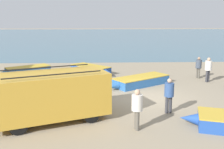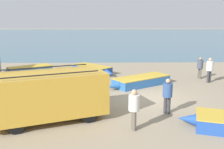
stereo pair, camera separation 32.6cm
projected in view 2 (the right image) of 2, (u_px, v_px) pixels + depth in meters
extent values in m
plane|color=gray|center=(148.00, 98.00, 14.57)|extent=(200.00, 200.00, 0.00)
cube|color=#477084|center=(116.00, 36.00, 65.38)|extent=(120.00, 80.00, 0.01)
cube|color=gold|center=(49.00, 94.00, 11.31)|extent=(5.21, 3.75, 1.80)
cylinder|color=black|center=(16.00, 125.00, 10.07)|extent=(0.73, 0.46, 0.69)
cylinder|color=black|center=(14.00, 110.00, 11.79)|extent=(0.73, 0.46, 0.69)
cylinder|color=black|center=(89.00, 115.00, 11.17)|extent=(0.73, 0.46, 0.69)
cylinder|color=black|center=(77.00, 102.00, 12.90)|extent=(0.73, 0.46, 0.69)
cylinder|color=black|center=(51.00, 74.00, 10.33)|extent=(3.65, 1.47, 0.05)
cylinder|color=black|center=(45.00, 67.00, 11.85)|extent=(3.65, 1.47, 0.05)
cube|color=#234CA3|center=(28.00, 85.00, 16.41)|extent=(2.74, 3.29, 0.51)
cone|color=#234CA3|center=(50.00, 79.00, 17.98)|extent=(0.78, 0.84, 0.49)
cube|color=gold|center=(28.00, 82.00, 16.37)|extent=(1.08, 0.80, 0.05)
cube|color=gold|center=(27.00, 81.00, 16.35)|extent=(2.77, 3.32, 0.04)
cube|color=#2D66AD|center=(142.00, 81.00, 17.43)|extent=(4.04, 3.36, 0.53)
cone|color=#2D66AD|center=(112.00, 86.00, 16.12)|extent=(0.99, 0.89, 0.50)
cube|color=gold|center=(142.00, 78.00, 17.39)|extent=(0.92, 1.24, 0.05)
cube|color=gold|center=(142.00, 77.00, 17.37)|extent=(4.08, 3.40, 0.04)
cube|color=#2D66AD|center=(30.00, 70.00, 20.91)|extent=(3.45, 2.93, 0.58)
cone|color=#2D66AD|center=(4.00, 73.00, 19.79)|extent=(0.90, 0.86, 0.55)
cube|color=gold|center=(30.00, 68.00, 20.86)|extent=(0.85, 1.13, 0.05)
cube|color=gold|center=(30.00, 66.00, 20.85)|extent=(3.48, 2.96, 0.04)
cone|color=#234CA3|center=(187.00, 119.00, 10.89)|extent=(0.87, 0.71, 0.51)
cube|color=#234CA3|center=(92.00, 70.00, 21.17)|extent=(3.35, 3.39, 0.58)
cone|color=#234CA3|center=(110.00, 73.00, 19.76)|extent=(0.91, 0.92, 0.55)
cube|color=gold|center=(92.00, 67.00, 21.13)|extent=(1.07, 1.05, 0.05)
cube|color=gold|center=(92.00, 66.00, 21.11)|extent=(3.39, 3.43, 0.04)
cylinder|color=#5B564C|center=(134.00, 121.00, 10.33)|extent=(0.15, 0.15, 0.81)
cylinder|color=#5B564C|center=(133.00, 119.00, 10.49)|extent=(0.15, 0.15, 0.81)
cylinder|color=silver|center=(134.00, 103.00, 10.26)|extent=(0.44, 0.44, 0.64)
sphere|color=tan|center=(134.00, 92.00, 10.17)|extent=(0.22, 0.22, 0.22)
cylinder|color=#38383D|center=(165.00, 105.00, 12.22)|extent=(0.15, 0.15, 0.81)
cylinder|color=#38383D|center=(169.00, 105.00, 12.22)|extent=(0.15, 0.15, 0.81)
cylinder|color=#335189|center=(168.00, 90.00, 12.07)|extent=(0.44, 0.44, 0.64)
sphere|color=tan|center=(168.00, 81.00, 11.98)|extent=(0.22, 0.22, 0.22)
cylinder|color=#38383D|center=(210.00, 76.00, 18.14)|extent=(0.16, 0.16, 0.84)
cylinder|color=#38383D|center=(208.00, 77.00, 18.06)|extent=(0.16, 0.16, 0.84)
cylinder|color=silver|center=(210.00, 66.00, 17.95)|extent=(0.45, 0.45, 0.66)
sphere|color=tan|center=(210.00, 59.00, 17.85)|extent=(0.23, 0.23, 0.23)
cylinder|color=#5B564C|center=(199.00, 73.00, 19.30)|extent=(0.14, 0.14, 0.77)
cylinder|color=#5B564C|center=(200.00, 74.00, 19.17)|extent=(0.14, 0.14, 0.77)
cylinder|color=#424C5B|center=(200.00, 64.00, 19.09)|extent=(0.42, 0.42, 0.61)
sphere|color=tan|center=(201.00, 59.00, 19.00)|extent=(0.21, 0.21, 0.21)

